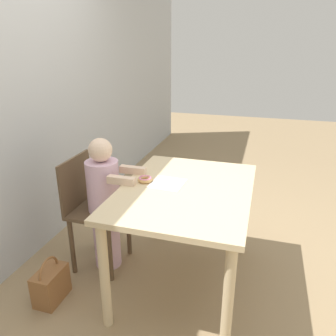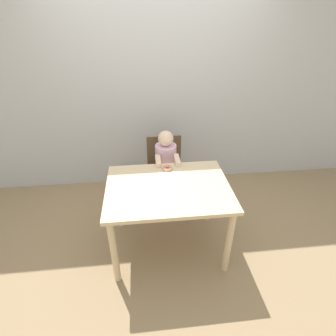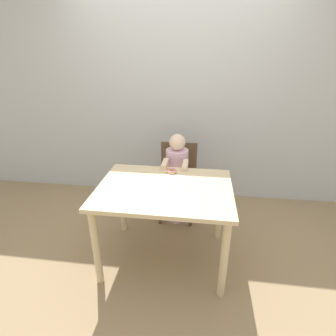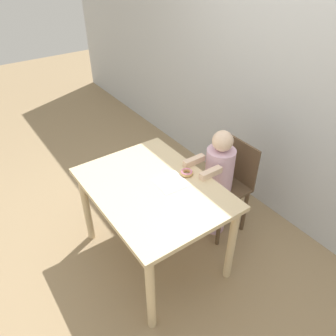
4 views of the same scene
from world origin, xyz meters
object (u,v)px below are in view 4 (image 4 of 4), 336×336
object	(u,v)px
donut	(187,172)
handbag	(198,184)
chair	(226,184)
child_figure	(218,184)

from	to	relation	value
donut	handbag	world-z (taller)	donut
chair	child_figure	size ratio (longest dim) A/B	0.84
child_figure	donut	bearing A→B (deg)	-93.14
donut	handbag	xyz separation A→B (m)	(-0.44, 0.52, -0.64)
child_figure	handbag	size ratio (longest dim) A/B	3.12
child_figure	handbag	bearing A→B (deg)	157.15
chair	child_figure	world-z (taller)	child_figure
handbag	child_figure	bearing A→B (deg)	-22.85
handbag	chair	bearing A→B (deg)	-10.91
child_figure	donut	world-z (taller)	child_figure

